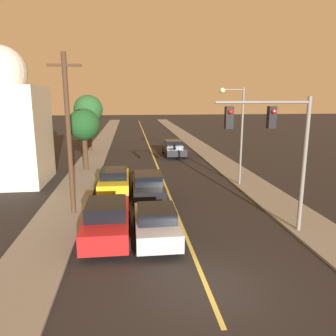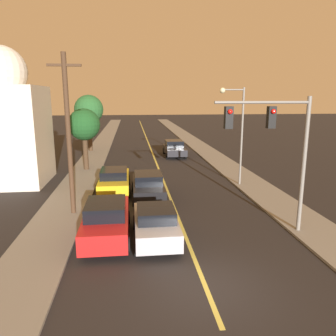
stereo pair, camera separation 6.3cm
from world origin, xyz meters
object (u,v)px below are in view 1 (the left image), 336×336
object	(u,v)px
car_outer_lane_front	(107,220)
traffic_signal_mast	(277,138)
car_near_lane_second	(148,185)
car_near_lane_front	(156,223)
car_outer_lane_second	(114,180)
streetlamp_right	(236,123)
tree_left_near	(84,125)
utility_pole_left	(69,133)
domed_building_left	(6,124)
tree_left_far	(88,110)
car_far_oncoming	(174,148)

from	to	relation	value
car_outer_lane_front	traffic_signal_mast	bearing A→B (deg)	-2.86
car_near_lane_second	traffic_signal_mast	world-z (taller)	traffic_signal_mast
car_near_lane_front	car_outer_lane_second	bearing A→B (deg)	105.19
streetlamp_right	tree_left_near	distance (m)	12.18
utility_pole_left	domed_building_left	xyz separation A→B (m)	(-5.39, 7.10, -0.11)
streetlamp_right	car_near_lane_second	bearing A→B (deg)	-160.01
tree_left_near	tree_left_far	world-z (taller)	tree_left_far
car_outer_lane_second	car_near_lane_second	bearing A→B (deg)	-39.66
car_far_oncoming	car_outer_lane_front	bearing A→B (deg)	74.16
tree_left_far	car_near_lane_front	bearing A→B (deg)	-77.14
utility_pole_left	domed_building_left	bearing A→B (deg)	127.19
car_outer_lane_second	car_far_oncoming	world-z (taller)	car_far_oncoming
car_far_oncoming	tree_left_far	world-z (taller)	tree_left_far
streetlamp_right	utility_pole_left	world-z (taller)	utility_pole_left
car_outer_lane_second	tree_left_near	bearing A→B (deg)	112.06
car_near_lane_second	car_far_oncoming	distance (m)	14.42
streetlamp_right	domed_building_left	distance (m)	15.58
traffic_signal_mast	tree_left_near	size ratio (longest dim) A/B	1.19
domed_building_left	car_outer_lane_front	bearing A→B (deg)	-54.36
traffic_signal_mast	tree_left_near	xyz separation A→B (m)	(-9.77, 13.86, -0.58)
car_outer_lane_front	utility_pole_left	xyz separation A→B (m)	(-1.92, 3.09, 3.40)
traffic_signal_mast	utility_pole_left	distance (m)	9.74
car_far_oncoming	tree_left_far	distance (m)	10.26
car_near_lane_second	tree_left_near	world-z (taller)	tree_left_near
car_outer_lane_front	car_near_lane_front	bearing A→B (deg)	-13.58
utility_pole_left	traffic_signal_mast	bearing A→B (deg)	-20.75
car_far_oncoming	streetlamp_right	distance (m)	12.60
car_outer_lane_second	traffic_signal_mast	world-z (taller)	traffic_signal_mast
utility_pole_left	streetlamp_right	bearing A→B (deg)	24.30
traffic_signal_mast	car_near_lane_front	bearing A→B (deg)	-178.41
traffic_signal_mast	tree_left_near	bearing A→B (deg)	125.16
car_outer_lane_second	traffic_signal_mast	xyz separation A→B (m)	(7.19, -7.50, 3.53)
car_far_oncoming	utility_pole_left	size ratio (longest dim) A/B	0.60
tree_left_near	tree_left_far	xyz separation A→B (m)	(-0.73, 9.55, 0.83)
car_far_oncoming	tree_left_far	xyz separation A→B (m)	(-8.82, 3.63, 3.77)
car_outer_lane_second	car_outer_lane_front	bearing A→B (deg)	-90.00
car_outer_lane_second	utility_pole_left	distance (m)	5.66
car_outer_lane_second	car_far_oncoming	xyz separation A→B (m)	(5.51, 12.29, 0.02)
domed_building_left	tree_left_far	bearing A→B (deg)	72.71
streetlamp_right	domed_building_left	world-z (taller)	domed_building_left
tree_left_far	domed_building_left	world-z (taller)	domed_building_left
car_outer_lane_second	domed_building_left	distance (m)	8.60
car_near_lane_second	car_outer_lane_front	xyz separation A→B (m)	(-2.07, -5.42, 0.04)
car_far_oncoming	traffic_signal_mast	bearing A→B (deg)	94.83
car_far_oncoming	traffic_signal_mast	size ratio (longest dim) A/B	0.80
domed_building_left	tree_left_near	bearing A→B (deg)	34.99
traffic_signal_mast	car_outer_lane_second	bearing A→B (deg)	133.79
car_outer_lane_front	streetlamp_right	bearing A→B (deg)	43.32
car_near_lane_front	car_outer_lane_front	world-z (taller)	car_outer_lane_front
streetlamp_right	car_outer_lane_second	bearing A→B (deg)	-176.76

